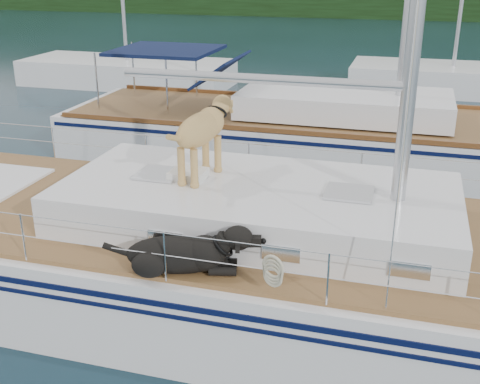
% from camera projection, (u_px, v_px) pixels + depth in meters
% --- Properties ---
extents(ground, '(120.00, 120.00, 0.00)m').
position_uv_depth(ground, '(203.00, 295.00, 8.80)').
color(ground, black).
rests_on(ground, ground).
extents(shore_bank, '(92.00, 1.00, 1.20)m').
position_uv_depth(shore_bank, '(387.00, 9.00, 49.93)').
color(shore_bank, '#595147').
rests_on(shore_bank, ground).
extents(main_sailboat, '(12.00, 3.97, 14.01)m').
position_uv_depth(main_sailboat, '(208.00, 254.00, 8.52)').
color(main_sailboat, white).
rests_on(main_sailboat, ground).
extents(neighbor_sailboat, '(11.00, 3.50, 13.30)m').
position_uv_depth(neighbor_sailboat, '(297.00, 135.00, 14.49)').
color(neighbor_sailboat, white).
rests_on(neighbor_sailboat, ground).
extents(bg_boat_west, '(8.00, 3.00, 11.65)m').
position_uv_depth(bg_boat_west, '(128.00, 73.00, 23.23)').
color(bg_boat_west, white).
rests_on(bg_boat_west, ground).
extents(bg_boat_center, '(7.20, 3.00, 11.65)m').
position_uv_depth(bg_boat_center, '(452.00, 80.00, 21.92)').
color(bg_boat_center, white).
rests_on(bg_boat_center, ground).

